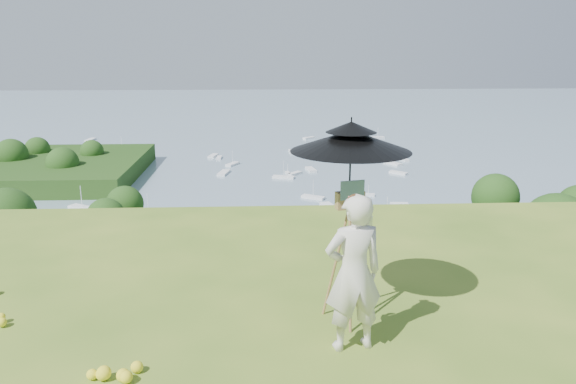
{
  "coord_description": "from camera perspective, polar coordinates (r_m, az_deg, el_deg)",
  "views": [
    {
      "loc": [
        0.19,
        -3.54,
        3.09
      ],
      "look_at": [
        0.57,
        4.69,
        0.89
      ],
      "focal_mm": 35.0,
      "sensor_mm": 36.0,
      "label": 1
    }
  ],
  "objects": [
    {
      "name": "bay_water",
      "position": [
        246.35,
        -2.71,
        6.27
      ],
      "size": [
        700.0,
        700.0,
        0.0
      ],
      "primitive_type": "plane",
      "color": "#7091A0",
      "rests_on": "ground"
    },
    {
      "name": "slope_trees",
      "position": [
        42.57,
        -2.72,
        -10.22
      ],
      "size": [
        110.0,
        50.0,
        6.0
      ],
      "primitive_type": null,
      "color": "#214314",
      "rests_on": "forest_slope"
    },
    {
      "name": "moored_boats",
      "position": [
        169.07,
        -6.93,
        2.28
      ],
      "size": [
        140.0,
        140.0,
        0.7
      ],
      "primitive_type": null,
      "color": "white",
      "rests_on": "bay_water"
    },
    {
      "name": "shoreline_tier",
      "position": [
        87.73,
        -2.58,
        -11.53
      ],
      "size": [
        170.0,
        28.0,
        8.0
      ],
      "primitive_type": "cube",
      "color": "gray",
      "rests_on": "bay_water"
    },
    {
      "name": "field_easel",
      "position": [
        6.34,
        6.16,
        -6.05
      ],
      "size": [
        0.77,
        0.77,
        1.67
      ],
      "primitive_type": null,
      "rotation": [
        0.0,
        0.0,
        0.25
      ],
      "color": "#905D3C",
      "rests_on": "ground"
    },
    {
      "name": "painter",
      "position": [
        5.77,
        6.67,
        -8.2
      ],
      "size": [
        0.68,
        0.52,
        1.67
      ],
      "primitive_type": "imported",
      "rotation": [
        0.0,
        0.0,
        3.35
      ],
      "color": "beige",
      "rests_on": "ground"
    },
    {
      "name": "painter_cap",
      "position": [
        5.51,
        6.92,
        -0.63
      ],
      "size": [
        0.19,
        0.22,
        0.1
      ],
      "primitive_type": null,
      "rotation": [
        0.0,
        0.0,
        0.06
      ],
      "color": "#E57E80",
      "rests_on": "painter"
    },
    {
      "name": "harbor_town",
      "position": [
        85.03,
        -2.63,
        -7.61
      ],
      "size": [
        110.0,
        22.0,
        5.0
      ],
      "primitive_type": null,
      "color": "silver",
      "rests_on": "shoreline_tier"
    },
    {
      "name": "sun_umbrella",
      "position": [
        6.08,
        6.34,
        3.07
      ],
      "size": [
        1.42,
        1.42,
        0.96
      ],
      "primitive_type": null,
      "rotation": [
        0.0,
        0.0,
        0.1
      ],
      "color": "black",
      "rests_on": "field_easel"
    }
  ]
}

